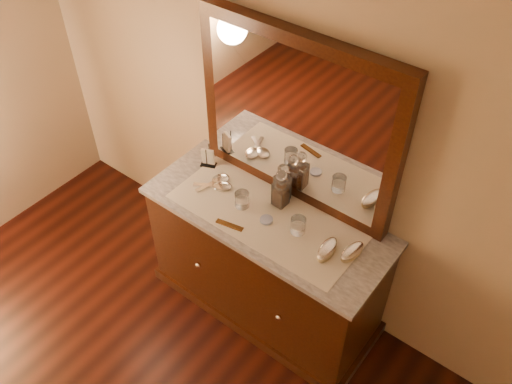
# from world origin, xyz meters

# --- Properties ---
(dresser_cabinet) EXTENTS (1.40, 0.55, 0.82)m
(dresser_cabinet) POSITION_xyz_m (0.00, 1.96, 0.41)
(dresser_cabinet) COLOR black
(dresser_cabinet) RESTS_ON floor
(dresser_plinth) EXTENTS (1.46, 0.59, 0.08)m
(dresser_plinth) POSITION_xyz_m (0.00, 1.96, 0.04)
(dresser_plinth) COLOR black
(dresser_plinth) RESTS_ON floor
(knob_left) EXTENTS (0.04, 0.04, 0.04)m
(knob_left) POSITION_xyz_m (-0.30, 1.67, 0.45)
(knob_left) COLOR silver
(knob_left) RESTS_ON dresser_cabinet
(knob_right) EXTENTS (0.04, 0.04, 0.04)m
(knob_right) POSITION_xyz_m (0.30, 1.67, 0.45)
(knob_right) COLOR silver
(knob_right) RESTS_ON dresser_cabinet
(marble_top) EXTENTS (1.44, 0.59, 0.03)m
(marble_top) POSITION_xyz_m (0.00, 1.96, 0.83)
(marble_top) COLOR silver
(marble_top) RESTS_ON dresser_cabinet
(mirror_frame) EXTENTS (1.20, 0.08, 1.00)m
(mirror_frame) POSITION_xyz_m (0.00, 2.20, 1.35)
(mirror_frame) COLOR black
(mirror_frame) RESTS_ON marble_top
(mirror_glass) EXTENTS (1.06, 0.01, 0.86)m
(mirror_glass) POSITION_xyz_m (0.00, 2.17, 1.35)
(mirror_glass) COLOR white
(mirror_glass) RESTS_ON marble_top
(lace_runner) EXTENTS (1.10, 0.45, 0.00)m
(lace_runner) POSITION_xyz_m (0.00, 1.94, 0.85)
(lace_runner) COLOR silver
(lace_runner) RESTS_ON marble_top
(pin_dish) EXTENTS (0.10, 0.10, 0.01)m
(pin_dish) POSITION_xyz_m (0.03, 1.91, 0.86)
(pin_dish) COLOR white
(pin_dish) RESTS_ON lace_runner
(comb) EXTENTS (0.16, 0.06, 0.01)m
(comb) POSITION_xyz_m (-0.11, 1.76, 0.86)
(comb) COLOR brown
(comb) RESTS_ON lace_runner
(napkin_rack) EXTENTS (0.11, 0.09, 0.14)m
(napkin_rack) POSITION_xyz_m (-0.53, 2.07, 0.91)
(napkin_rack) COLOR black
(napkin_rack) RESTS_ON marble_top
(decanter_left) EXTENTS (0.09, 0.09, 0.25)m
(decanter_left) POSITION_xyz_m (-0.01, 2.11, 0.95)
(decanter_left) COLOR brown
(decanter_left) RESTS_ON lace_runner
(decanter_right) EXTENTS (0.08, 0.08, 0.25)m
(decanter_right) POSITION_xyz_m (0.01, 2.06, 0.95)
(decanter_right) COLOR brown
(decanter_right) RESTS_ON lace_runner
(brush_near) EXTENTS (0.10, 0.18, 0.05)m
(brush_near) POSITION_xyz_m (0.41, 1.92, 0.88)
(brush_near) COLOR tan
(brush_near) RESTS_ON lace_runner
(brush_far) EXTENTS (0.09, 0.17, 0.05)m
(brush_far) POSITION_xyz_m (0.52, 1.99, 0.88)
(brush_far) COLOR tan
(brush_far) RESTS_ON lace_runner
(hand_mirror_outer) EXTENTS (0.11, 0.23, 0.02)m
(hand_mirror_outer) POSITION_xyz_m (-0.39, 1.99, 0.86)
(hand_mirror_outer) COLOR silver
(hand_mirror_outer) RESTS_ON lace_runner
(hand_mirror_inner) EXTENTS (0.22, 0.17, 0.02)m
(hand_mirror_inner) POSITION_xyz_m (-0.35, 1.96, 0.86)
(hand_mirror_inner) COLOR silver
(hand_mirror_inner) RESTS_ON lace_runner
(tumblers) EXTENTS (0.44, 0.11, 0.09)m
(tumblers) POSITION_xyz_m (0.03, 1.94, 0.90)
(tumblers) COLOR white
(tumblers) RESTS_ON lace_runner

